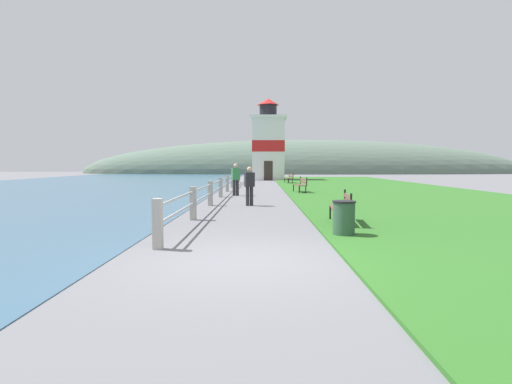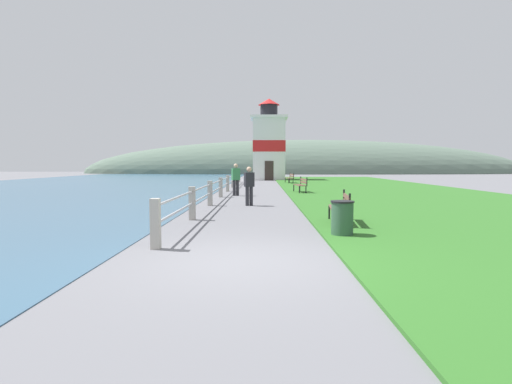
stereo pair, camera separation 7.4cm
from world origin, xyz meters
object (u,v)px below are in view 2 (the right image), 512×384
object	(u,v)px
park_bench_far	(290,177)
person_by_railing	(249,185)
person_strolling	(236,178)
lighthouse	(269,145)
trash_bin	(342,219)
park_bench_near	(341,206)
park_bench_midway	(301,184)

from	to	relation	value
park_bench_far	person_by_railing	xyz separation A→B (m)	(-2.94, -18.38, 0.31)
person_strolling	lighthouse	bearing A→B (deg)	-30.09
person_by_railing	trash_bin	world-z (taller)	person_by_railing
lighthouse	person_strolling	distance (m)	21.72
park_bench_near	park_bench_midway	world-z (taller)	same
lighthouse	park_bench_midway	bearing A→B (deg)	-85.49
park_bench_far	trash_bin	xyz separation A→B (m)	(-0.57, -25.30, -0.12)
park_bench_midway	person_strolling	distance (m)	4.13
person_strolling	park_bench_midway	bearing A→B (deg)	-87.29
park_bench_far	person_strolling	distance (m)	13.83
park_bench_midway	park_bench_far	world-z (taller)	same
person_strolling	trash_bin	world-z (taller)	person_strolling
park_bench_far	lighthouse	bearing A→B (deg)	-84.03
person_strolling	person_by_railing	distance (m)	5.17
trash_bin	park_bench_far	bearing A→B (deg)	88.71
park_bench_near	lighthouse	world-z (taller)	lighthouse
park_bench_near	park_bench_far	world-z (taller)	same
park_bench_near	person_strolling	size ratio (longest dim) A/B	0.99
person_strolling	person_by_railing	world-z (taller)	person_strolling
park_bench_midway	trash_bin	bearing A→B (deg)	81.89
park_bench_midway	park_bench_far	xyz separation A→B (m)	(0.16, 11.41, 0.00)
person_by_railing	park_bench_midway	bearing A→B (deg)	-45.82
park_bench_near	park_bench_far	xyz separation A→B (m)	(0.24, 23.51, 0.00)
trash_bin	park_bench_midway	bearing A→B (deg)	88.30
park_bench_near	person_by_railing	bearing A→B (deg)	-55.91
park_bench_midway	person_strolling	size ratio (longest dim) A/B	1.02
park_bench_near	park_bench_midway	distance (m)	12.10
lighthouse	person_strolling	world-z (taller)	lighthouse
park_bench_far	person_by_railing	bearing A→B (deg)	75.09
park_bench_far	person_strolling	xyz separation A→B (m)	(-3.81, -13.29, 0.39)
park_bench_midway	person_by_railing	xyz separation A→B (m)	(-2.78, -6.97, 0.32)
lighthouse	park_bench_far	bearing A→B (deg)	-78.21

